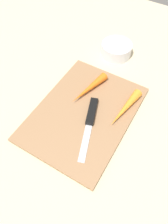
{
  "coord_description": "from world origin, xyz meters",
  "views": [
    {
      "loc": [
        0.31,
        0.18,
        0.53
      ],
      "look_at": [
        0.0,
        0.0,
        0.01
      ],
      "focal_mm": 34.97,
      "sensor_mm": 36.0,
      "label": 1
    }
  ],
  "objects_px": {
    "knife": "(91,115)",
    "small_bowl": "(116,50)",
    "carrot_long": "(125,108)",
    "carrot_short": "(89,88)",
    "cutting_board": "(84,113)"
  },
  "relations": [
    {
      "from": "knife",
      "to": "small_bowl",
      "type": "relative_size",
      "value": 1.84
    },
    {
      "from": "knife",
      "to": "small_bowl",
      "type": "xyz_separation_m",
      "value": [
        -0.29,
        -0.06,
        0.0
      ]
    },
    {
      "from": "carrot_long",
      "to": "carrot_short",
      "type": "bearing_deg",
      "value": -88.09
    },
    {
      "from": "knife",
      "to": "carrot_long",
      "type": "distance_m",
      "value": 0.1
    },
    {
      "from": "cutting_board",
      "to": "small_bowl",
      "type": "relative_size",
      "value": 3.39
    },
    {
      "from": "carrot_short",
      "to": "carrot_long",
      "type": "bearing_deg",
      "value": 97.5
    },
    {
      "from": "carrot_long",
      "to": "small_bowl",
      "type": "bearing_deg",
      "value": -141.18
    },
    {
      "from": "carrot_short",
      "to": "carrot_long",
      "type": "height_order",
      "value": "same"
    },
    {
      "from": "cutting_board",
      "to": "carrot_short",
      "type": "xyz_separation_m",
      "value": [
        -0.08,
        -0.03,
        0.02
      ]
    },
    {
      "from": "knife",
      "to": "carrot_short",
      "type": "bearing_deg",
      "value": -166.05
    },
    {
      "from": "cutting_board",
      "to": "knife",
      "type": "distance_m",
      "value": 0.03
    },
    {
      "from": "knife",
      "to": "small_bowl",
      "type": "bearing_deg",
      "value": 172.39
    },
    {
      "from": "knife",
      "to": "carrot_long",
      "type": "relative_size",
      "value": 1.33
    },
    {
      "from": "cutting_board",
      "to": "knife",
      "type": "bearing_deg",
      "value": 83.43
    },
    {
      "from": "knife",
      "to": "carrot_short",
      "type": "distance_m",
      "value": 0.09
    }
  ]
}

